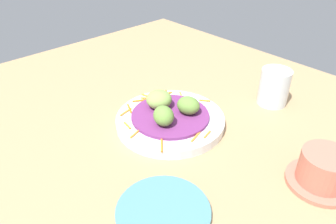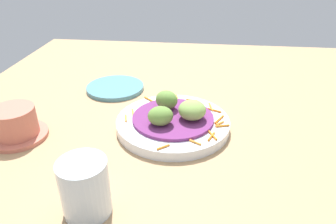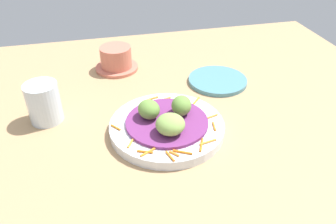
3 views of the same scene
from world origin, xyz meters
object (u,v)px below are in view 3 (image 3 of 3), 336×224
guac_scoop_center (149,109)px  water_glass (44,103)px  guac_scoop_right (170,124)px  terracotta_bowl (116,59)px  main_plate (167,127)px  side_plate_small (218,80)px  guac_scoop_left (181,106)px

guac_scoop_center → water_glass: 22.06cm
guac_scoop_center → guac_scoop_right: size_ratio=0.88×
guac_scoop_right → terracotta_bowl: (6.65, -33.76, -1.65)cm
guac_scoop_center → water_glass: size_ratio=0.58×
main_plate → terracotta_bowl: 30.76cm
guac_scoop_center → side_plate_small: guac_scoop_center is taller
guac_scoop_left → guac_scoop_right: size_ratio=0.85×
terracotta_bowl → guac_scoop_right: bearing=101.1°
side_plate_small → water_glass: bearing=9.6°
main_plate → guac_scoop_center: bearing=-33.5°
guac_scoop_left → guac_scoop_right: bearing=56.5°
main_plate → guac_scoop_right: guac_scoop_right is taller
guac_scoop_left → side_plate_small: guac_scoop_left is taller
guac_scoop_left → water_glass: size_ratio=0.55×
side_plate_small → water_glass: 41.71cm
main_plate → guac_scoop_center: 5.18cm
side_plate_small → guac_scoop_right: bearing=49.9°
guac_scoop_right → terracotta_bowl: size_ratio=0.49×
guac_scoop_left → water_glass: (27.31, -8.11, -0.34)cm
water_glass → guac_scoop_center: bearing=159.6°
guac_scoop_center → terracotta_bowl: size_ratio=0.43×
water_glass → guac_scoop_left: bearing=163.5°
main_plate → guac_scoop_right: size_ratio=4.14×
terracotta_bowl → side_plate_small: bearing=151.2°
guac_scoop_center → terracotta_bowl: bearing=-82.5°
side_plate_small → terracotta_bowl: (23.97, -13.20, 2.37)cm
side_plate_small → terracotta_bowl: bearing=-28.8°
main_plate → guac_scoop_left: (-3.43, -1.72, 3.63)cm
water_glass → side_plate_small: bearing=-170.4°
guac_scoop_center → side_plate_small: (-20.29, -14.61, -3.97)cm
main_plate → side_plate_small: 23.91cm
guac_scoop_left → water_glass: bearing=-16.5°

